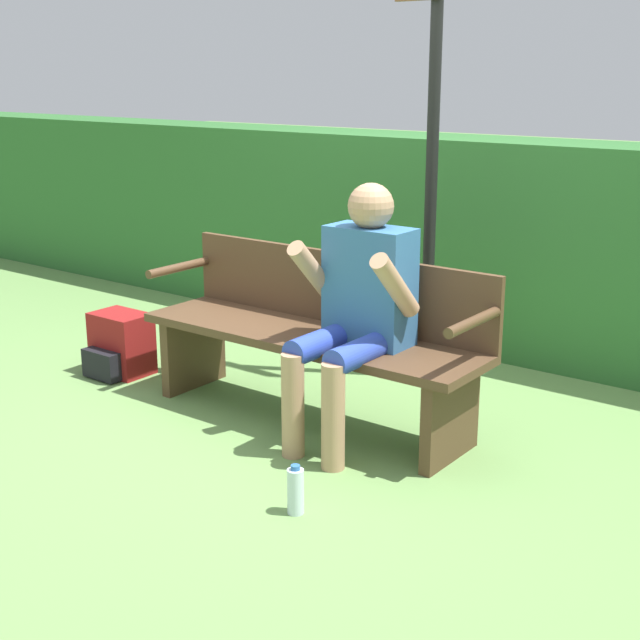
# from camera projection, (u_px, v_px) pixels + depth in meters

# --- Properties ---
(ground_plane) EXTENTS (40.00, 40.00, 0.00)m
(ground_plane) POSITION_uv_depth(u_px,v_px,m) (309.00, 419.00, 4.74)
(ground_plane) COLOR #668E4C
(hedge_back) EXTENTS (12.00, 0.60, 1.37)m
(hedge_back) POSITION_uv_depth(u_px,v_px,m) (472.00, 243.00, 5.91)
(hedge_back) COLOR #2D662D
(hedge_back) RESTS_ON ground
(park_bench) EXTENTS (1.93, 0.52, 0.87)m
(park_bench) POSITION_uv_depth(u_px,v_px,m) (316.00, 333.00, 4.66)
(park_bench) COLOR #513823
(park_bench) RESTS_ON ground
(person_seated) EXTENTS (0.57, 0.63, 1.27)m
(person_seated) POSITION_uv_depth(u_px,v_px,m) (358.00, 301.00, 4.31)
(person_seated) COLOR #336699
(person_seated) RESTS_ON ground
(backpack) EXTENTS (0.35, 0.33, 0.38)m
(backpack) POSITION_uv_depth(u_px,v_px,m) (120.00, 345.00, 5.40)
(backpack) COLOR maroon
(backpack) RESTS_ON ground
(water_bottle) EXTENTS (0.07, 0.07, 0.22)m
(water_bottle) POSITION_uv_depth(u_px,v_px,m) (296.00, 491.00, 3.71)
(water_bottle) COLOR silver
(water_bottle) RESTS_ON ground
(signpost) EXTENTS (0.47, 0.09, 2.44)m
(signpost) POSITION_uv_depth(u_px,v_px,m) (432.00, 140.00, 5.00)
(signpost) COLOR black
(signpost) RESTS_ON ground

